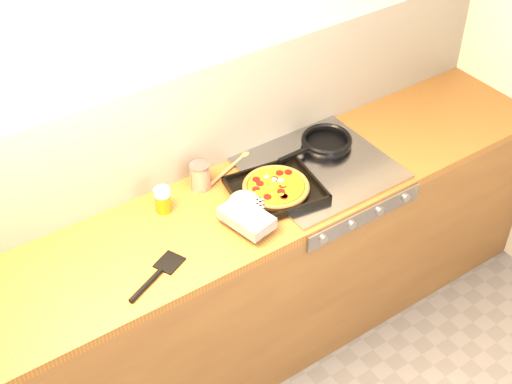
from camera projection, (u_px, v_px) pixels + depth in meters
room_shell at (194, 124)px, 2.94m from camera, size 3.20×3.20×3.20m
counter_run at (235, 282)px, 3.21m from camera, size 3.20×0.62×0.90m
stovetop at (319, 168)px, 3.11m from camera, size 0.60×0.56×0.02m
pizza_on_tray at (267, 195)px, 2.92m from camera, size 0.50×0.40×0.06m
frying_pan at (326, 142)px, 3.21m from camera, size 0.39×0.24×0.04m
tomato_can at (200, 176)px, 2.98m from camera, size 0.09×0.09×0.12m
juice_glass at (163, 200)px, 2.87m from camera, size 0.08×0.08×0.11m
wooden_spoon at (233, 165)px, 3.12m from camera, size 0.29×0.13×0.02m
black_spatula at (156, 276)px, 2.62m from camera, size 0.28×0.17×0.02m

